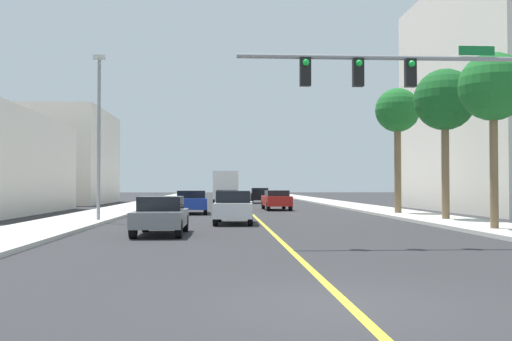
{
  "coord_description": "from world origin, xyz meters",
  "views": [
    {
      "loc": [
        -1.88,
        -8.73,
        1.78
      ],
      "look_at": [
        -0.46,
        15.69,
        2.38
      ],
      "focal_mm": 41.57,
      "sensor_mm": 36.0,
      "label": 1
    }
  ],
  "objects": [
    {
      "name": "car_gray",
      "position": [
        -4.05,
        12.64,
        0.7
      ],
      "size": [
        1.77,
        4.08,
        1.37
      ],
      "rotation": [
        0.0,
        0.0,
        -0.01
      ],
      "color": "slate",
      "rests_on": "ground"
    },
    {
      "name": "palm_near",
      "position": [
        8.43,
        13.11,
        5.44
      ],
      "size": [
        2.6,
        2.6,
        6.68
      ],
      "color": "brown",
      "rests_on": "sidewalk_right"
    },
    {
      "name": "sidewalk_left",
      "position": [
        -8.91,
        42.0,
        0.07
      ],
      "size": [
        3.4,
        168.0,
        0.15
      ],
      "primitive_type": "cube",
      "color": "beige",
      "rests_on": "ground"
    },
    {
      "name": "car_red",
      "position": [
        2.04,
        33.52,
        0.75
      ],
      "size": [
        1.89,
        4.53,
        1.41
      ],
      "rotation": [
        0.0,
        0.0,
        0.03
      ],
      "color": "red",
      "rests_on": "ground"
    },
    {
      "name": "sidewalk_right",
      "position": [
        8.91,
        42.0,
        0.07
      ],
      "size": [
        3.4,
        168.0,
        0.15
      ],
      "primitive_type": "cube",
      "color": "beige",
      "rests_on": "ground"
    },
    {
      "name": "car_blue",
      "position": [
        -3.75,
        28.33,
        0.75
      ],
      "size": [
        2.06,
        4.6,
        1.44
      ],
      "rotation": [
        0.0,
        0.0,
        0.03
      ],
      "color": "#1E389E",
      "rests_on": "ground"
    },
    {
      "name": "delivery_truck",
      "position": [
        -1.53,
        50.12,
        1.66
      ],
      "size": [
        2.48,
        7.26,
        3.12
      ],
      "rotation": [
        0.0,
        0.0,
        0.01
      ],
      "color": "silver",
      "rests_on": "ground"
    },
    {
      "name": "ground",
      "position": [
        0.0,
        42.0,
        0.0
      ],
      "size": [
        192.0,
        192.0,
        0.0
      ],
      "primitive_type": "plane",
      "color": "#2D2D30"
    },
    {
      "name": "car_silver",
      "position": [
        -1.46,
        39.6,
        0.72
      ],
      "size": [
        1.93,
        4.44,
        1.39
      ],
      "rotation": [
        0.0,
        0.0,
        -0.02
      ],
      "color": "#BCBCC1",
      "rests_on": "ground"
    },
    {
      "name": "building_left_far",
      "position": [
        -19.41,
        49.28,
        4.45
      ],
      "size": [
        12.91,
        14.15,
        8.9
      ],
      "primitive_type": "cube",
      "color": "silver",
      "rests_on": "ground"
    },
    {
      "name": "street_lamp",
      "position": [
        -7.71,
        19.68,
        4.48
      ],
      "size": [
        0.56,
        0.28,
        7.82
      ],
      "color": "gray",
      "rests_on": "sidewalk_left"
    },
    {
      "name": "traffic_signal_mast",
      "position": [
        4.48,
        8.59,
        4.53
      ],
      "size": [
        9.15,
        0.36,
        5.88
      ],
      "color": "gray",
      "rests_on": "sidewalk_right"
    },
    {
      "name": "car_white",
      "position": [
        -1.32,
        18.45,
        0.79
      ],
      "size": [
        1.91,
        4.13,
        1.52
      ],
      "rotation": [
        0.0,
        0.0,
        -0.05
      ],
      "color": "white",
      "rests_on": "ground"
    },
    {
      "name": "car_black",
      "position": [
        1.87,
        49.81,
        0.77
      ],
      "size": [
        1.86,
        3.85,
        1.51
      ],
      "rotation": [
        0.0,
        0.0,
        0.0
      ],
      "color": "black",
      "rests_on": "ground"
    },
    {
      "name": "palm_far",
      "position": [
        8.55,
        25.78,
        6.08
      ],
      "size": [
        2.62,
        2.62,
        7.4
      ],
      "color": "brown",
      "rests_on": "sidewalk_right"
    },
    {
      "name": "lane_marking_center",
      "position": [
        0.0,
        42.0,
        0.0
      ],
      "size": [
        0.16,
        144.0,
        0.01
      ],
      "primitive_type": "cube",
      "color": "yellow",
      "rests_on": "ground"
    },
    {
      "name": "palm_mid",
      "position": [
        8.99,
        19.45,
        5.87
      ],
      "size": [
        2.99,
        2.99,
        7.3
      ],
      "color": "brown",
      "rests_on": "sidewalk_right"
    }
  ]
}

